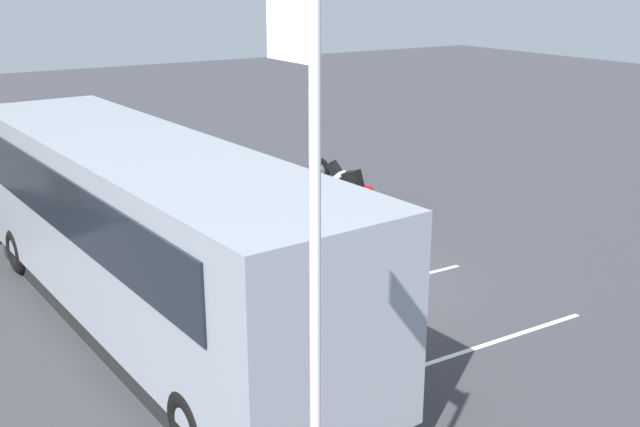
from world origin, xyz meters
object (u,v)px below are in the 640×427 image
at_px(spectator_centre, 260,218).
at_px(flagpole, 313,407).
at_px(spectator_far_left, 309,244).
at_px(spectator_left, 277,235).
at_px(parked_motorcycle_dark, 248,275).
at_px(tour_bus, 144,236).
at_px(stunt_motorcycle, 345,188).
at_px(traffic_cone, 413,232).
at_px(parked_motorcycle_silver, 219,236).

distance_m(spectator_centre, flagpole, 10.35).
distance_m(spectator_far_left, spectator_left, 0.95).
xyz_separation_m(spectator_far_left, spectator_left, (0.94, 0.16, -0.07)).
distance_m(spectator_centre, parked_motorcycle_dark, 1.97).
bearing_deg(tour_bus, stunt_motorcycle, -66.85).
bearing_deg(stunt_motorcycle, traffic_cone, -158.11).
relative_size(spectator_centre, parked_motorcycle_dark, 0.82).
bearing_deg(spectator_left, flagpole, 152.51).
bearing_deg(parked_motorcycle_silver, spectator_far_left, -168.65).
height_order(spectator_far_left, spectator_left, spectator_far_left).
xyz_separation_m(spectator_centre, traffic_cone, (-0.89, -3.43, -0.69)).
distance_m(spectator_centre, stunt_motorcycle, 2.86).
distance_m(tour_bus, parked_motorcycle_dark, 2.29).
height_order(parked_motorcycle_dark, stunt_motorcycle, stunt_motorcycle).
bearing_deg(parked_motorcycle_dark, flagpole, 156.42).
bearing_deg(spectator_far_left, parked_motorcycle_silver, 11.35).
bearing_deg(stunt_motorcycle, spectator_left, 123.28).
relative_size(spectator_left, spectator_centre, 0.99).
relative_size(parked_motorcycle_dark, flagpole, 0.36).
distance_m(tour_bus, traffic_cone, 6.67).
bearing_deg(spectator_left, spectator_far_left, -170.27).
xyz_separation_m(tour_bus, spectator_centre, (1.64, -3.07, -0.65)).
height_order(stunt_motorcycle, traffic_cone, stunt_motorcycle).
bearing_deg(traffic_cone, parked_motorcycle_silver, 67.69).
relative_size(tour_bus, spectator_far_left, 6.31).
height_order(spectator_far_left, stunt_motorcycle, stunt_motorcycle).
bearing_deg(spectator_left, tour_bus, 100.85).
distance_m(tour_bus, spectator_left, 2.98).
bearing_deg(spectator_centre, stunt_motorcycle, -72.98).
distance_m(tour_bus, stunt_motorcycle, 6.33).
bearing_deg(traffic_cone, parked_motorcycle_dark, 98.37).
distance_m(parked_motorcycle_silver, flagpole, 10.90).
relative_size(spectator_centre, flagpole, 0.29).
xyz_separation_m(stunt_motorcycle, flagpole, (-10.02, 7.15, 1.78)).
relative_size(spectator_centre, stunt_motorcycle, 0.92).
relative_size(stunt_motorcycle, flagpole, 0.32).
bearing_deg(spectator_far_left, tour_bus, 82.67).
height_order(spectator_centre, stunt_motorcycle, stunt_motorcycle).
bearing_deg(traffic_cone, stunt_motorcycle, 21.89).
bearing_deg(flagpole, traffic_cone, -43.43).
xyz_separation_m(spectator_centre, flagpole, (-9.18, 4.42, 1.82)).
bearing_deg(spectator_centre, parked_motorcycle_dark, 145.00).
height_order(spectator_far_left, flagpole, flagpole).
bearing_deg(stunt_motorcycle, flagpole, 144.48).
relative_size(parked_motorcycle_dark, traffic_cone, 3.25).
xyz_separation_m(spectator_far_left, flagpole, (-7.15, 4.37, 1.77)).
bearing_deg(spectator_left, stunt_motorcycle, -56.72).
relative_size(parked_motorcycle_silver, stunt_motorcycle, 1.13).
bearing_deg(spectator_centre, traffic_cone, -104.63).
bearing_deg(parked_motorcycle_dark, stunt_motorcycle, -57.93).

